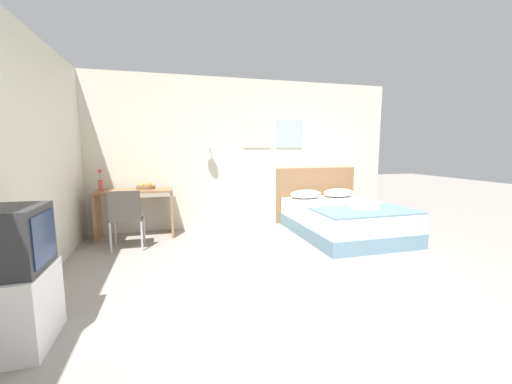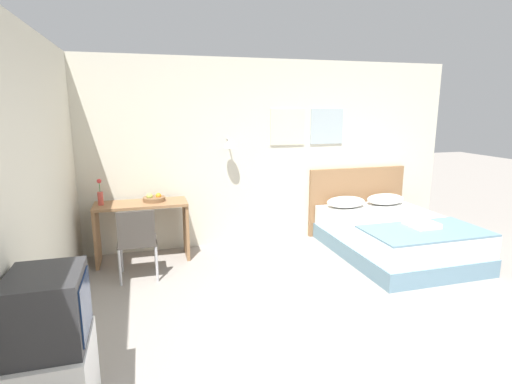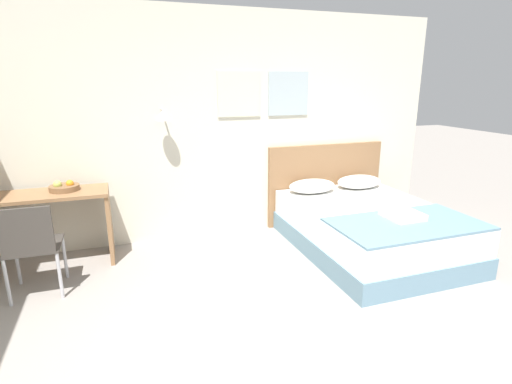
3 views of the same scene
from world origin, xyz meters
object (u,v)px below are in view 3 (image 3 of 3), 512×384
(pillow_left, at_px, (312,186))
(pillow_right, at_px, (359,182))
(bed, at_px, (369,229))
(folded_towel_near_foot, at_px, (402,215))
(desk, at_px, (49,216))
(headboard, at_px, (325,183))
(throw_blanket, at_px, (407,224))
(fruit_bowl, at_px, (64,187))
(desk_chair, at_px, (31,243))

(pillow_left, relative_size, pillow_right, 1.00)
(bed, distance_m, folded_towel_near_foot, 0.55)
(pillow_left, distance_m, desk, 2.96)
(headboard, bearing_deg, throw_blanket, -90.00)
(headboard, height_order, folded_towel_near_foot, headboard)
(pillow_right, relative_size, folded_towel_near_foot, 1.71)
(throw_blanket, height_order, fruit_bowl, fruit_bowl)
(pillow_left, bearing_deg, desk_chair, -167.61)
(bed, relative_size, folded_towel_near_foot, 5.79)
(pillow_left, bearing_deg, desk, -179.61)
(throw_blanket, bearing_deg, pillow_right, 75.96)
(desk_chair, bearing_deg, desk, 84.61)
(throw_blanket, bearing_deg, pillow_left, 104.04)
(pillow_right, xyz_separation_m, throw_blanket, (-0.34, -1.36, -0.07))
(pillow_right, xyz_separation_m, desk_chair, (-3.70, -0.66, -0.08))
(bed, height_order, desk, desk)
(pillow_left, relative_size, throw_blanket, 0.41)
(pillow_right, distance_m, folded_towel_near_foot, 1.25)
(pillow_left, xyz_separation_m, desk_chair, (-3.02, -0.66, -0.08))
(pillow_left, bearing_deg, pillow_right, 0.00)
(throw_blanket, relative_size, folded_towel_near_foot, 4.17)
(desk, distance_m, desk_chair, 0.65)
(bed, distance_m, pillow_left, 0.90)
(desk_chair, xyz_separation_m, fruit_bowl, (0.23, 0.68, 0.30))
(folded_towel_near_foot, distance_m, fruit_bowl, 3.42)
(folded_towel_near_foot, relative_size, desk_chair, 0.41)
(headboard, xyz_separation_m, fruit_bowl, (-3.13, -0.25, 0.29))
(desk, bearing_deg, desk_chair, -95.39)
(folded_towel_near_foot, xyz_separation_m, desk_chair, (-3.41, 0.55, -0.05))
(pillow_right, distance_m, throw_blanket, 1.40)
(headboard, relative_size, folded_towel_near_foot, 4.65)
(pillow_left, height_order, desk, desk)
(headboard, xyz_separation_m, desk_chair, (-3.36, -0.94, -0.02))
(fruit_bowl, bearing_deg, desk, -166.43)
(desk_chair, bearing_deg, folded_towel_near_foot, -9.17)
(headboard, bearing_deg, bed, -90.00)
(pillow_right, distance_m, fruit_bowl, 3.48)
(pillow_left, bearing_deg, throw_blanket, -75.96)
(bed, relative_size, pillow_right, 3.39)
(bed, xyz_separation_m, pillow_left, (-0.34, 0.77, 0.34))
(pillow_left, xyz_separation_m, pillow_right, (0.68, 0.00, 0.00))
(headboard, relative_size, fruit_bowl, 5.63)
(desk_chair, height_order, fruit_bowl, fruit_bowl)
(pillow_right, relative_size, desk_chair, 0.70)
(pillow_right, xyz_separation_m, desk, (-3.64, -0.02, -0.05))
(pillow_left, distance_m, folded_towel_near_foot, 1.28)
(folded_towel_near_foot, bearing_deg, headboard, 91.96)
(desk, relative_size, desk_chair, 1.36)
(desk, bearing_deg, fruit_bowl, 13.57)
(pillow_right, distance_m, desk, 3.64)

